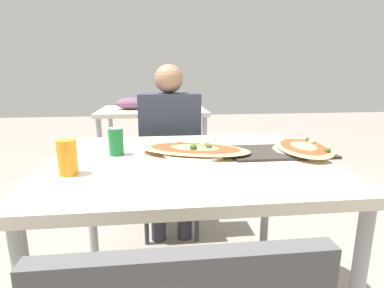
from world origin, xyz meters
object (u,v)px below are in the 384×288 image
(drink_glass, at_px, (67,157))
(pizza_second, at_px, (303,148))
(dining_table, at_px, (189,174))
(person_seated, at_px, (170,140))
(pizza_main, at_px, (195,150))
(soda_can, at_px, (116,142))
(chair_far_seated, at_px, (170,161))

(drink_glass, distance_m, pizza_second, 1.03)
(dining_table, bearing_deg, person_seated, 94.31)
(dining_table, height_order, pizza_second, pizza_second)
(pizza_second, bearing_deg, person_seated, 132.02)
(pizza_main, distance_m, drink_glass, 0.55)
(dining_table, xyz_separation_m, soda_can, (-0.32, 0.10, 0.13))
(chair_far_seated, xyz_separation_m, pizza_second, (0.60, -0.78, 0.27))
(soda_can, xyz_separation_m, pizza_second, (0.87, -0.05, -0.04))
(person_seated, bearing_deg, pizza_second, 132.02)
(dining_table, relative_size, pizza_second, 2.64)
(person_seated, distance_m, pizza_main, 0.66)
(person_seated, xyz_separation_m, pizza_main, (0.09, -0.65, 0.09))
(pizza_main, height_order, pizza_second, same)
(pizza_main, bearing_deg, pizza_second, -2.52)
(person_seated, xyz_separation_m, soda_can, (-0.27, -0.62, 0.13))
(chair_far_seated, distance_m, drink_glass, 1.12)
(person_seated, height_order, drink_glass, person_seated)
(person_seated, height_order, soda_can, person_seated)
(dining_table, xyz_separation_m, person_seated, (-0.05, 0.71, 0.00))
(chair_far_seated, distance_m, person_seated, 0.22)
(dining_table, distance_m, person_seated, 0.71)
(dining_table, bearing_deg, pizza_second, 4.47)
(dining_table, distance_m, drink_glass, 0.51)
(chair_far_seated, xyz_separation_m, person_seated, (-0.00, -0.12, 0.18))
(chair_far_seated, height_order, soda_can, chair_far_seated)
(drink_glass, bearing_deg, dining_table, 19.27)
(dining_table, relative_size, pizza_main, 2.11)
(dining_table, xyz_separation_m, pizza_main, (0.04, 0.07, 0.09))
(drink_glass, bearing_deg, chair_far_seated, 67.62)
(dining_table, height_order, soda_can, soda_can)
(pizza_second, bearing_deg, soda_can, 176.51)
(chair_far_seated, bearing_deg, pizza_main, 96.64)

